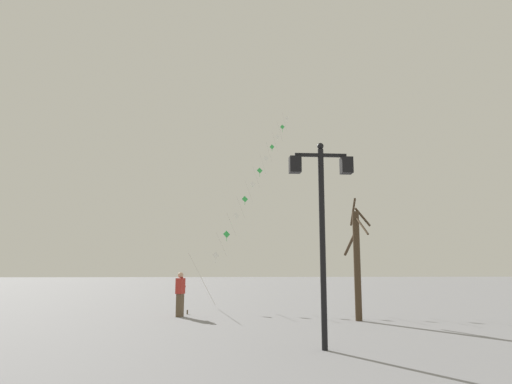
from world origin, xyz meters
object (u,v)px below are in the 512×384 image
at_px(bare_tree, 357,260).
at_px(twin_lantern_lamp_post, 322,204).
at_px(kite_flyer, 180,293).
at_px(kite_train, 255,181).

bearing_deg(bare_tree, twin_lantern_lamp_post, -113.07).
bearing_deg(twin_lantern_lamp_post, kite_flyer, 116.78).
xyz_separation_m(kite_train, kite_flyer, (-3.52, -8.51, -6.10)).
relative_size(twin_lantern_lamp_post, bare_tree, 1.10).
relative_size(kite_train, bare_tree, 3.23).
bearing_deg(kite_flyer, kite_train, 0.11).
bearing_deg(kite_train, twin_lantern_lamp_post, -88.35).
height_order(kite_train, bare_tree, kite_train).
xyz_separation_m(twin_lantern_lamp_post, kite_flyer, (-3.99, 7.90, -2.51)).
height_order(twin_lantern_lamp_post, bare_tree, twin_lantern_lamp_post).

